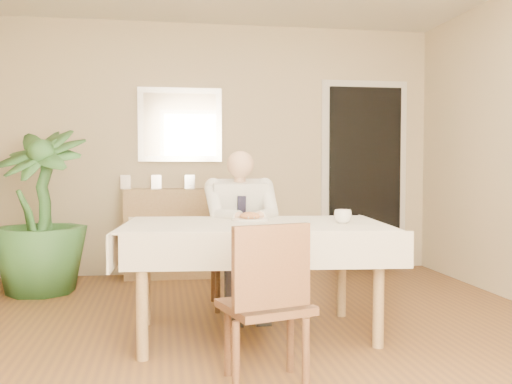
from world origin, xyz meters
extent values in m
plane|color=brown|center=(0.00, 0.00, 0.00)|extent=(5.00, 5.00, 0.00)
cube|color=#C8B28C|center=(0.00, 2.50, 1.30)|extent=(4.50, 0.02, 2.60)
cube|color=#C8B28C|center=(0.00, -2.50, 1.30)|extent=(4.50, 0.02, 2.60)
cube|color=white|center=(0.00, -2.46, 1.45)|extent=(1.18, 0.02, 1.28)
cube|color=white|center=(1.55, 2.48, 1.00)|extent=(0.96, 0.03, 2.10)
cube|color=black|center=(1.55, 2.45, 1.00)|extent=(0.80, 0.05, 1.95)
cube|color=silver|center=(-0.45, 2.48, 1.55)|extent=(0.86, 0.03, 0.76)
cube|color=white|center=(-0.45, 2.46, 1.55)|extent=(0.74, 0.02, 0.64)
cube|color=#9C7E52|center=(-0.03, 0.21, 0.72)|extent=(1.68, 1.05, 0.04)
cube|color=beige|center=(-0.03, 0.21, 0.75)|extent=(1.79, 1.16, 0.01)
cube|color=beige|center=(-0.03, -0.29, 0.64)|extent=(1.69, 0.18, 0.22)
cube|color=beige|center=(-0.03, 0.71, 0.64)|extent=(1.69, 0.18, 0.22)
cube|color=beige|center=(-0.88, 0.21, 0.64)|extent=(0.11, 1.00, 0.22)
cube|color=beige|center=(0.82, 0.21, 0.64)|extent=(0.11, 1.00, 0.22)
cylinder|color=#9C7E52|center=(-0.75, -0.16, 0.35)|extent=(0.07, 0.07, 0.70)
cylinder|color=#9C7E52|center=(0.69, -0.16, 0.35)|extent=(0.07, 0.07, 0.70)
cylinder|color=#9C7E52|center=(-0.75, 0.58, 0.35)|extent=(0.07, 0.07, 0.70)
cylinder|color=#9C7E52|center=(0.69, 0.58, 0.35)|extent=(0.07, 0.07, 0.70)
cube|color=#472B18|center=(-0.03, 1.01, 0.45)|extent=(0.48, 0.48, 0.04)
cube|color=#472B18|center=(-0.03, 1.21, 0.70)|extent=(0.44, 0.09, 0.44)
cylinder|color=#472B18|center=(-0.22, 0.82, 0.21)|extent=(0.04, 0.04, 0.43)
cylinder|color=#472B18|center=(0.15, 0.82, 0.21)|extent=(0.04, 0.04, 0.43)
cylinder|color=#472B18|center=(-0.22, 1.20, 0.21)|extent=(0.04, 0.04, 0.43)
cylinder|color=#472B18|center=(0.15, 1.20, 0.21)|extent=(0.04, 0.04, 0.43)
cube|color=#472B18|center=(-0.12, -0.65, 0.41)|extent=(0.50, 0.50, 0.04)
cube|color=#472B18|center=(-0.12, -0.84, 0.65)|extent=(0.40, 0.15, 0.40)
cylinder|color=#472B18|center=(-0.29, -0.83, 0.20)|extent=(0.04, 0.04, 0.39)
cylinder|color=#472B18|center=(0.05, -0.83, 0.20)|extent=(0.04, 0.04, 0.39)
cylinder|color=#472B18|center=(-0.29, -0.48, 0.20)|extent=(0.04, 0.04, 0.39)
cylinder|color=#472B18|center=(0.05, -0.48, 0.20)|extent=(0.04, 0.04, 0.39)
cube|color=silver|center=(-0.03, 0.97, 0.75)|extent=(0.42, 0.31, 0.55)
cube|color=black|center=(-0.03, 0.85, 0.72)|extent=(0.07, 0.08, 0.36)
cylinder|color=tan|center=(-0.03, 0.93, 1.03)|extent=(0.09, 0.09, 0.08)
sphere|color=tan|center=(-0.03, 0.90, 1.14)|extent=(0.21, 0.21, 0.21)
cube|color=black|center=(-0.13, 0.77, 0.52)|extent=(0.13, 0.42, 0.13)
cube|color=black|center=(0.07, 0.77, 0.52)|extent=(0.13, 0.42, 0.13)
cube|color=black|center=(-0.13, 0.59, 0.23)|extent=(0.11, 0.12, 0.45)
cube|color=black|center=(0.07, 0.59, 0.23)|extent=(0.11, 0.12, 0.45)
cube|color=black|center=(-0.13, 0.53, 0.04)|extent=(0.11, 0.26, 0.07)
cube|color=black|center=(0.07, 0.53, 0.04)|extent=(0.11, 0.26, 0.07)
cylinder|color=white|center=(-0.04, 0.38, 0.76)|extent=(0.26, 0.26, 0.02)
ellipsoid|color=#9B5E35|center=(-0.04, 0.38, 0.78)|extent=(0.14, 0.14, 0.06)
cylinder|color=silver|center=(0.00, 0.32, 0.78)|extent=(0.01, 0.13, 0.01)
cylinder|color=silver|center=(-0.08, 0.32, 0.78)|extent=(0.01, 0.13, 0.01)
imported|color=white|center=(0.53, 0.09, 0.80)|extent=(0.14, 0.14, 0.09)
cube|color=#9C7E52|center=(-0.45, 2.32, 0.45)|extent=(1.13, 0.41, 0.89)
cube|color=silver|center=(-1.00, 2.38, 0.96)|extent=(0.10, 0.02, 0.14)
cube|color=silver|center=(-0.69, 2.34, 0.96)|extent=(0.10, 0.02, 0.14)
cube|color=silver|center=(-0.36, 2.33, 0.96)|extent=(0.10, 0.02, 0.14)
imported|color=#2F602C|center=(-1.70, 1.77, 0.73)|extent=(1.07, 1.07, 1.46)
camera|label=1|loc=(-0.63, -3.49, 1.14)|focal=40.00mm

